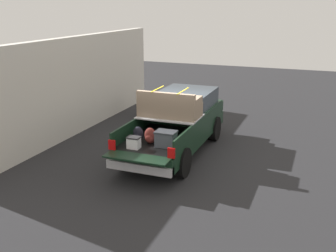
{
  "coord_description": "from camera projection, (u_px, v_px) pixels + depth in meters",
  "views": [
    {
      "loc": [
        -11.84,
        -4.38,
        4.78
      ],
      "look_at": [
        -0.6,
        0.0,
        1.1
      ],
      "focal_mm": 43.09,
      "sensor_mm": 36.0,
      "label": 1
    }
  ],
  "objects": [
    {
      "name": "pickup_truck",
      "position": [
        179.0,
        122.0,
        13.51
      ],
      "size": [
        6.05,
        2.06,
        2.23
      ],
      "color": "black",
      "rests_on": "ground_plane"
    },
    {
      "name": "building_facade",
      "position": [
        77.0,
        85.0,
        15.34
      ],
      "size": [
        11.42,
        0.36,
        3.62
      ],
      "primitive_type": "cube",
      "color": "silver",
      "rests_on": "ground_plane"
    },
    {
      "name": "trash_can",
      "position": [
        146.0,
        105.0,
        17.74
      ],
      "size": [
        0.6,
        0.6,
        0.98
      ],
      "color": "#2D2D33",
      "rests_on": "ground_plane"
    },
    {
      "name": "ground_plane",
      "position": [
        175.0,
        153.0,
        13.47
      ],
      "size": [
        40.0,
        40.0,
        0.0
      ],
      "primitive_type": "plane",
      "color": "#262628"
    }
  ]
}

